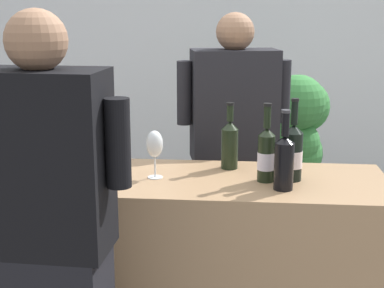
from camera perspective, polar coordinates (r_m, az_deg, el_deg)
wall_back at (r=4.93m, az=2.00°, el=10.58°), size 8.00×0.10×2.80m
counter at (r=2.62m, az=-1.60°, el=-13.33°), size 1.83×0.58×0.95m
wine_bottle_0 at (r=2.64m, az=-9.24°, el=0.33°), size 0.07×0.07×0.33m
wine_bottle_1 at (r=2.66m, az=-13.70°, el=0.07°), size 0.09×0.09×0.30m
wine_bottle_2 at (r=2.38m, az=-13.99°, el=-1.52°), size 0.08×0.08×0.30m
wine_bottle_3 at (r=2.41m, az=10.18°, el=-0.83°), size 0.08×0.08×0.35m
wine_bottle_4 at (r=2.28m, az=9.31°, el=-1.62°), size 0.08×0.08×0.33m
wine_bottle_5 at (r=2.64m, az=-11.44°, el=0.68°), size 0.07×0.07×0.36m
wine_bottle_6 at (r=2.38m, az=7.52°, el=-1.00°), size 0.07×0.07×0.33m
wine_bottle_7 at (r=2.52m, az=-11.92°, el=-0.26°), size 0.08×0.08×0.33m
wine_bottle_8 at (r=2.55m, az=3.83°, el=0.12°), size 0.08×0.08×0.30m
wine_glass at (r=2.40m, az=-3.80°, el=-0.16°), size 0.07×0.07×0.21m
person_server at (r=3.09m, az=4.15°, el=-2.64°), size 0.60×0.33×1.64m
person_guest at (r=1.99m, az=-14.12°, el=-12.16°), size 0.57×0.26×1.66m
potted_shrub at (r=3.67m, az=9.92°, el=0.44°), size 0.54×0.49×1.26m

